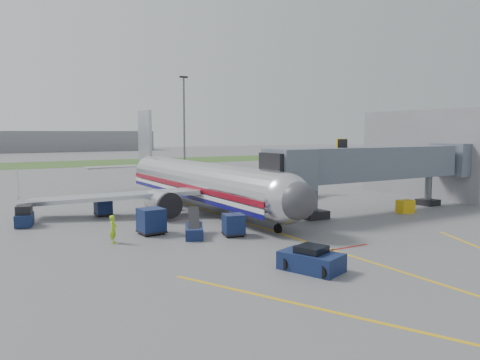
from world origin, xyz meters
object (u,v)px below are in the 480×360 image
baggage_tug (24,217)px  ramp_worker (113,229)px  pushback_tug (311,260)px  airliner (200,182)px  belt_loader (194,230)px

baggage_tug → ramp_worker: 10.41m
pushback_tug → baggage_tug: 24.29m
ramp_worker → airliner: bearing=-15.9°
baggage_tug → pushback_tug: bearing=-60.5°
pushback_tug → belt_loader: 10.94m
airliner → baggage_tug: bearing=-177.0°
pushback_tug → belt_loader: (-1.92, 10.77, -0.11)m
baggage_tug → belt_loader: 14.43m
pushback_tug → airliner: bearing=79.7°
airliner → belt_loader: size_ratio=9.21×
belt_loader → ramp_worker: 5.63m
airliner → pushback_tug: bearing=-100.3°
baggage_tug → ramp_worker: bearing=-64.4°
belt_loader → ramp_worker: (-5.52, 0.99, 0.49)m
airliner → baggage_tug: (-15.95, -0.84, -1.91)m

